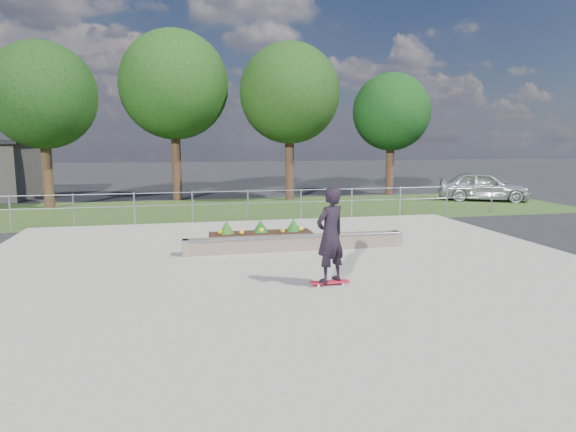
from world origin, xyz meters
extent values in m
plane|color=black|center=(0.00, 0.00, 0.00)|extent=(120.00, 120.00, 0.00)
cube|color=#2C451B|center=(0.00, 11.00, 0.01)|extent=(30.00, 8.00, 0.02)
cube|color=gray|center=(0.00, 0.00, 0.03)|extent=(15.00, 15.00, 0.06)
cylinder|color=#9C9EA4|center=(-8.00, 7.50, 0.60)|extent=(0.06, 0.06, 1.20)
cylinder|color=gray|center=(-6.00, 7.50, 0.60)|extent=(0.06, 0.06, 1.20)
cylinder|color=gray|center=(-4.00, 7.50, 0.60)|extent=(0.06, 0.06, 1.20)
cylinder|color=gray|center=(-2.00, 7.50, 0.60)|extent=(0.06, 0.06, 1.20)
cylinder|color=gray|center=(0.00, 7.50, 0.60)|extent=(0.06, 0.06, 1.20)
cylinder|color=gray|center=(2.00, 7.50, 0.60)|extent=(0.06, 0.06, 1.20)
cylinder|color=#9C9FA4|center=(4.00, 7.50, 0.60)|extent=(0.06, 0.06, 1.20)
cylinder|color=#9C9EA4|center=(6.00, 7.50, 0.60)|extent=(0.06, 0.06, 1.20)
cylinder|color=#999BA1|center=(8.00, 7.50, 0.60)|extent=(0.06, 0.06, 1.20)
cylinder|color=#95989E|center=(10.00, 7.50, 0.60)|extent=(0.06, 0.06, 1.20)
cylinder|color=#9C9EA4|center=(0.00, 7.50, 1.15)|extent=(20.00, 0.04, 0.04)
cylinder|color=gray|center=(0.00, 7.50, 0.70)|extent=(20.00, 0.04, 0.04)
cylinder|color=#312013|center=(-8.00, 13.00, 1.46)|extent=(0.44, 0.44, 2.93)
sphere|color=black|center=(-8.00, 13.00, 4.88)|extent=(4.55, 4.55, 4.55)
cylinder|color=black|center=(-2.50, 15.00, 1.69)|extent=(0.44, 0.44, 3.38)
sphere|color=black|center=(-2.50, 15.00, 5.62)|extent=(5.25, 5.25, 5.25)
cylinder|color=#311D13|center=(3.00, 14.00, 1.57)|extent=(0.44, 0.44, 3.15)
sphere|color=black|center=(3.00, 14.00, 5.25)|extent=(4.90, 4.90, 4.90)
cylinder|color=#301C13|center=(9.00, 15.50, 1.35)|extent=(0.44, 0.44, 2.70)
sphere|color=black|center=(9.00, 15.50, 4.50)|extent=(4.20, 4.20, 4.20)
cube|color=brown|center=(0.55, 2.17, 0.26)|extent=(6.00, 0.40, 0.40)
cylinder|color=gray|center=(0.55, 1.97, 0.46)|extent=(6.00, 0.06, 0.06)
cube|color=brown|center=(-2.35, 2.17, 0.26)|extent=(0.15, 0.42, 0.40)
cube|color=brown|center=(3.45, 2.17, 0.26)|extent=(0.15, 0.42, 0.40)
cube|color=black|center=(-0.15, 3.47, 0.18)|extent=(3.00, 1.20, 0.25)
sphere|color=gold|center=(-1.35, 3.57, 0.39)|extent=(0.14, 0.14, 0.14)
sphere|color=yellow|center=(-0.75, 3.37, 0.39)|extent=(0.14, 0.14, 0.14)
sphere|color=yellow|center=(-0.15, 3.57, 0.39)|extent=(0.14, 0.14, 0.14)
sphere|color=gold|center=(0.45, 3.37, 0.39)|extent=(0.14, 0.14, 0.14)
sphere|color=yellow|center=(1.05, 3.57, 0.39)|extent=(0.14, 0.14, 0.14)
cone|color=#1C4E16|center=(-1.15, 3.72, 0.49)|extent=(0.44, 0.44, 0.36)
cone|color=#144714|center=(-0.15, 3.72, 0.49)|extent=(0.44, 0.44, 0.36)
cone|color=#164F16|center=(0.85, 3.72, 0.49)|extent=(0.44, 0.44, 0.36)
cylinder|color=silver|center=(0.21, -1.36, 0.09)|extent=(0.05, 0.03, 0.05)
cylinder|color=white|center=(0.21, -1.18, 0.09)|extent=(0.05, 0.03, 0.05)
cylinder|color=silver|center=(0.73, -1.36, 0.09)|extent=(0.05, 0.03, 0.05)
cylinder|color=white|center=(0.73, -1.18, 0.09)|extent=(0.05, 0.03, 0.05)
cylinder|color=#A6A5AB|center=(0.21, -1.27, 0.11)|extent=(0.02, 0.18, 0.02)
cylinder|color=#99999E|center=(0.73, -1.27, 0.11)|extent=(0.02, 0.18, 0.02)
cube|color=#B4162E|center=(0.47, -1.27, 0.13)|extent=(0.80, 0.21, 0.02)
imported|color=black|center=(0.47, -1.27, 1.11)|extent=(0.85, 0.74, 1.95)
imported|color=#9EA3A7|center=(12.28, 11.59, 0.73)|extent=(4.61, 3.48, 1.46)
camera|label=1|loc=(-2.52, -11.01, 3.02)|focal=32.00mm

